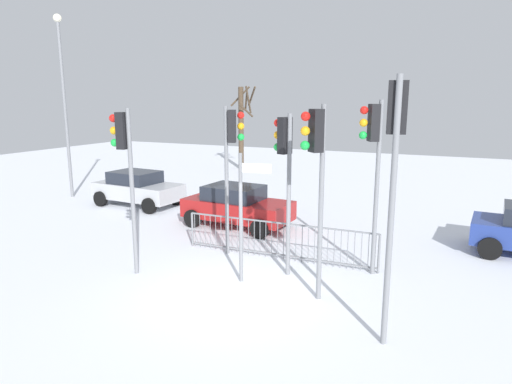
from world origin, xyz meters
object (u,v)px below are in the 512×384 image
traffic_light_foreground_right (231,147)px  traffic_light_mid_right (395,152)px  traffic_light_mid_left (316,160)px  car_silver_near (137,188)px  street_lamp (64,91)px  direction_sign_post (243,211)px  traffic_light_foreground_left (373,149)px  bare_tree_left (242,124)px  traffic_light_rear_right (125,154)px  traffic_light_rear_left (285,158)px  car_red_mid (237,205)px

traffic_light_foreground_right → traffic_light_mid_right: 5.74m
traffic_light_foreground_right → traffic_light_mid_left: bearing=33.6°
car_silver_near → street_lamp: street_lamp is taller
traffic_light_mid_right → direction_sign_post: bearing=148.1°
traffic_light_foreground_left → bare_tree_left: size_ratio=0.84×
street_lamp → traffic_light_foreground_left: bearing=-14.5°
traffic_light_foreground_right → car_silver_near: traffic_light_foreground_right is taller
traffic_light_mid_right → traffic_light_rear_right: traffic_light_mid_right is taller
traffic_light_rear_right → traffic_light_foreground_right: bearing=-43.4°
traffic_light_rear_left → car_red_mid: traffic_light_rear_left is taller
traffic_light_foreground_right → car_silver_near: bearing=-143.3°
traffic_light_rear_left → traffic_light_mid_left: bearing=-112.8°
car_red_mid → bare_tree_left: size_ratio=0.74×
traffic_light_foreground_right → traffic_light_mid_right: (4.83, -3.07, 0.42)m
direction_sign_post → bare_tree_left: bearing=104.0°
street_lamp → car_red_mid: bearing=-7.3°
traffic_light_rear_left → car_red_mid: (-3.11, 3.37, -2.25)m
direction_sign_post → bare_tree_left: (-8.36, 16.60, 1.11)m
traffic_light_rear_right → street_lamp: size_ratio=0.53×
traffic_light_mid_left → direction_sign_post: traffic_light_mid_left is taller
traffic_light_rear_right → bare_tree_left: (-5.44, 17.31, -0.20)m
traffic_light_mid_left → traffic_light_foreground_left: (0.81, 2.05, 0.06)m
car_silver_near → traffic_light_foreground_left: bearing=-15.3°
car_silver_near → street_lamp: size_ratio=0.48×
traffic_light_mid_right → traffic_light_rear_left: bearing=130.3°
traffic_light_rear_right → car_red_mid: bearing=-14.2°
traffic_light_mid_right → bare_tree_left: (-11.97, 17.95, -0.64)m
street_lamp → bare_tree_left: size_ratio=1.52×
direction_sign_post → traffic_light_foreground_left: bearing=21.0°
car_red_mid → direction_sign_post: bearing=-57.1°
traffic_light_rear_right → traffic_light_foreground_left: size_ratio=0.96×
traffic_light_foreground_left → car_red_mid: bearing=35.2°
traffic_light_mid_right → traffic_light_foreground_left: traffic_light_mid_right is taller
car_red_mid → traffic_light_foreground_right: bearing=-61.5°
direction_sign_post → street_lamp: (-11.66, 5.51, 3.03)m
direction_sign_post → bare_tree_left: 18.62m
traffic_light_rear_left → direction_sign_post: bearing=166.8°
traffic_light_mid_right → bare_tree_left: bare_tree_left is taller
traffic_light_mid_right → bare_tree_left: size_ratio=0.91×
traffic_light_mid_right → car_silver_near: (-11.33, 6.75, -2.78)m
traffic_light_mid_left → traffic_light_rear_right: bearing=51.5°
traffic_light_rear_left → traffic_light_rear_right: (-3.61, -1.66, 0.09)m
direction_sign_post → traffic_light_foreground_right: bearing=112.6°
traffic_light_mid_right → car_red_mid: bearing=125.3°
car_silver_near → bare_tree_left: (-0.64, 11.19, 2.14)m
traffic_light_foreground_right → traffic_light_rear_left: traffic_light_foreground_right is taller
car_silver_near → direction_sign_post: bearing=-31.1°
traffic_light_rear_right → traffic_light_foreground_left: 6.13m
traffic_light_mid_left → traffic_light_rear_right: traffic_light_mid_left is taller
traffic_light_rear_right → car_silver_near: size_ratio=1.09×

